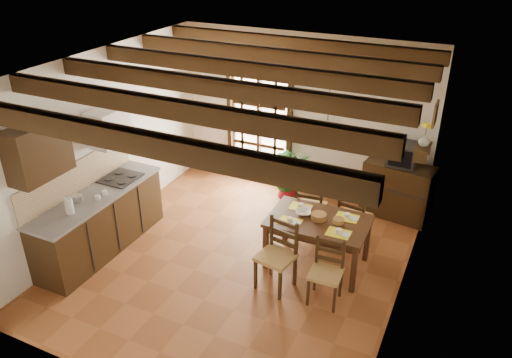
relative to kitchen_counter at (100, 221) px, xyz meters
The scene contains 25 objects.
ground_plane 2.10m from the kitchen_counter, 17.06° to the left, with size 5.00×5.00×0.00m, color brown.
room_shell 2.45m from the kitchen_counter, 17.06° to the left, with size 4.52×5.02×2.81m.
ceiling_beams 3.02m from the kitchen_counter, 17.06° to the left, with size 4.50×4.34×0.20m.
french_door 3.33m from the kitchen_counter, 69.23° to the left, with size 1.26×0.11×2.32m.
kitchen_counter is the anchor object (origin of this frame).
upper_cabinet 1.55m from the kitchen_counter, 99.72° to the right, with size 0.35×0.80×0.70m, color black.
range_hood 1.38m from the kitchen_counter, 99.79° to the left, with size 0.38×0.60×0.54m.
counter_items 0.49m from the kitchen_counter, 89.91° to the left, with size 0.50×1.43×0.25m.
dining_table 3.17m from the kitchen_counter, 18.15° to the left, with size 1.38×0.90×0.74m.
chair_near_left 2.71m from the kitchen_counter, ahead, with size 0.52×0.50×0.97m.
chair_near_right 3.38m from the kitchen_counter, ahead, with size 0.42×0.40×0.87m.
chair_far_left 3.15m from the kitchen_counter, 32.22° to the left, with size 0.48×0.46×0.96m.
chair_far_right 3.74m from the kitchen_counter, 26.83° to the left, with size 0.48×0.46×0.94m.
table_setting 3.18m from the kitchen_counter, 18.15° to the left, with size 0.99×0.66×0.09m.
table_bowl 2.97m from the kitchen_counter, 20.45° to the left, with size 0.22×0.22×0.05m, color white.
sideboard 4.70m from the kitchen_counter, 36.98° to the left, with size 1.09×0.49×0.93m, color black.
crt_tv 4.74m from the kitchen_counter, 36.92° to the left, with size 0.44×0.41×0.37m.
fuse_box 4.80m from the kitchen_counter, 41.72° to the left, with size 0.25×0.03×0.32m, color white.
plant_pot 3.29m from the kitchen_counter, 54.31° to the left, with size 0.36×0.36×0.22m, color maroon.
potted_plant 3.27m from the kitchen_counter, 54.31° to the left, with size 1.88×1.61×2.09m, color #144C19.
wall_shelf 4.76m from the kitchen_counter, 28.25° to the left, with size 0.20×0.42×0.20m.
shelf_vase 4.80m from the kitchen_counter, 28.25° to the left, with size 0.15×0.15×0.15m, color #B2BFB2.
shelf_flowers 4.85m from the kitchen_counter, 28.25° to the left, with size 0.14×0.14×0.36m.
framed_picture 4.98m from the kitchen_counter, 27.77° to the left, with size 0.03×0.32×0.32m.
pendant_lamp 3.58m from the kitchen_counter, 19.85° to the left, with size 0.36×0.36×0.84m.
Camera 1 is at (2.76, -5.23, 4.37)m, focal length 35.00 mm.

